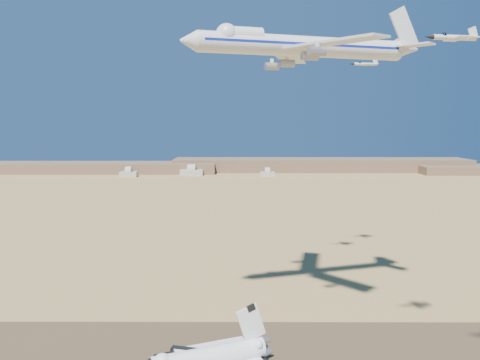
{
  "coord_description": "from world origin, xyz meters",
  "views": [
    {
      "loc": [
        6.36,
        -131.79,
        69.64
      ],
      "look_at": [
        5.88,
        8.0,
        52.45
      ],
      "focal_mm": 35.0,
      "sensor_mm": 36.0,
      "label": 1
    }
  ],
  "objects_px": {
    "chase_jet_d": "(337,52)",
    "carrier_747": "(297,46)",
    "chase_jet_a": "(453,37)",
    "chase_jet_e": "(365,64)",
    "shuttle": "(208,359)"
  },
  "relations": [
    {
      "from": "chase_jet_d",
      "to": "carrier_747",
      "type": "bearing_deg",
      "value": -127.11
    },
    {
      "from": "chase_jet_a",
      "to": "chase_jet_e",
      "type": "relative_size",
      "value": 0.99
    },
    {
      "from": "carrier_747",
      "to": "chase_jet_a",
      "type": "xyz_separation_m",
      "value": [
        32.14,
        -38.8,
        -4.23
      ]
    },
    {
      "from": "chase_jet_e",
      "to": "chase_jet_a",
      "type": "bearing_deg",
      "value": -102.15
    },
    {
      "from": "shuttle",
      "to": "chase_jet_d",
      "type": "height_order",
      "value": "chase_jet_d"
    },
    {
      "from": "carrier_747",
      "to": "chase_jet_e",
      "type": "bearing_deg",
      "value": 43.28
    },
    {
      "from": "chase_jet_d",
      "to": "chase_jet_a",
      "type": "bearing_deg",
      "value": -95.19
    },
    {
      "from": "carrier_747",
      "to": "chase_jet_e",
      "type": "relative_size",
      "value": 5.93
    },
    {
      "from": "chase_jet_e",
      "to": "chase_jet_d",
      "type": "bearing_deg",
      "value": -138.45
    },
    {
      "from": "shuttle",
      "to": "carrier_747",
      "type": "height_order",
      "value": "carrier_747"
    },
    {
      "from": "shuttle",
      "to": "chase_jet_e",
      "type": "relative_size",
      "value": 2.87
    },
    {
      "from": "chase_jet_a",
      "to": "chase_jet_d",
      "type": "bearing_deg",
      "value": 87.0
    },
    {
      "from": "carrier_747",
      "to": "chase_jet_a",
      "type": "bearing_deg",
      "value": -66.89
    },
    {
      "from": "carrier_747",
      "to": "chase_jet_e",
      "type": "distance_m",
      "value": 77.33
    },
    {
      "from": "carrier_747",
      "to": "chase_jet_d",
      "type": "distance_m",
      "value": 52.24
    }
  ]
}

